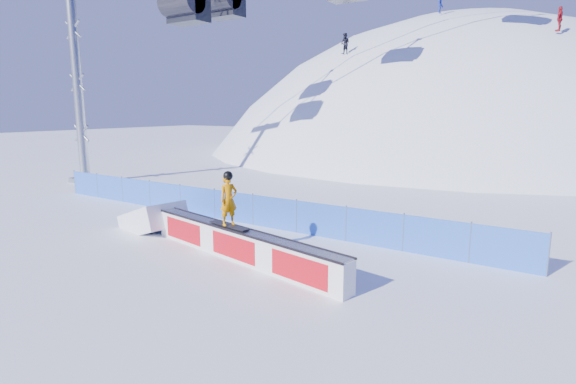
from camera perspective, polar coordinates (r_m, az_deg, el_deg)
The scene contains 7 objects.
ground at distance 15.24m, azimuth -18.00°, elevation -7.04°, with size 160.00×160.00×0.00m, color white.
snow_hill at distance 56.85m, azimuth 19.49°, elevation -13.38°, with size 64.00×64.00×64.00m.
safety_fence at distance 18.11m, azimuth -6.97°, elevation -1.87°, with size 22.05×0.05×1.30m.
rail_box at distance 13.53m, azimuth -6.15°, elevation -6.68°, with size 8.03×2.04×0.97m.
snow_ramp at distance 17.69m, azimuth -16.68°, elevation -4.55°, with size 2.42×1.61×0.91m, color white, non-canonical shape.
snowboarder at distance 13.56m, azimuth -7.56°, elevation -0.92°, with size 1.64×0.66×1.68m.
distant_skiers at distance 40.06m, azimuth 21.50°, elevation 19.58°, with size 17.62×8.11×5.39m.
Camera 1 is at (11.50, -8.94, 4.47)m, focal length 28.00 mm.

